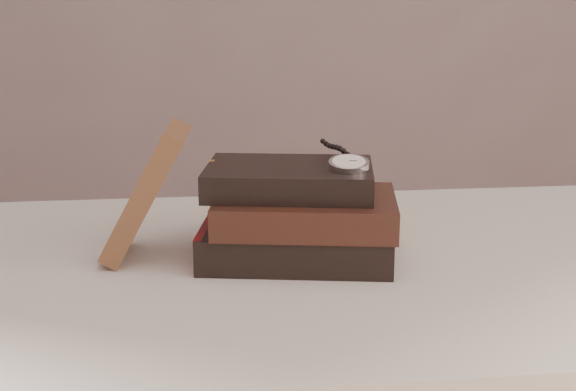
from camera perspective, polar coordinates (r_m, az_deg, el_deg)
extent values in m
cube|color=beige|center=(0.94, 0.61, -5.74)|extent=(1.00, 0.60, 0.04)
cube|color=white|center=(0.96, 0.60, -9.09)|extent=(0.88, 0.49, 0.08)
cube|color=black|center=(0.94, 0.61, -3.23)|extent=(0.24, 0.18, 0.04)
cube|color=beige|center=(0.93, 0.77, -3.23)|extent=(0.23, 0.17, 0.03)
cube|color=gold|center=(0.97, -5.56, -2.69)|extent=(0.01, 0.01, 0.04)
cube|color=maroon|center=(0.95, -5.71, -3.09)|extent=(0.03, 0.14, 0.04)
cube|color=black|center=(0.92, 1.27, -1.11)|extent=(0.22, 0.17, 0.04)
cube|color=beige|center=(0.92, 1.43, -1.12)|extent=(0.22, 0.16, 0.03)
cube|color=gold|center=(0.95, -4.65, -0.66)|extent=(0.01, 0.01, 0.04)
cube|color=black|center=(0.92, 0.09, 1.19)|extent=(0.21, 0.16, 0.03)
cube|color=beige|center=(0.92, 0.26, 1.19)|extent=(0.20, 0.15, 0.02)
cube|color=gold|center=(0.95, -5.34, 1.54)|extent=(0.01, 0.01, 0.03)
cube|color=#442A1A|center=(0.94, -9.96, 0.26)|extent=(0.11, 0.11, 0.16)
cylinder|color=silver|center=(0.90, 4.31, 2.15)|extent=(0.05, 0.05, 0.02)
cylinder|color=white|center=(0.90, 4.32, 2.40)|extent=(0.04, 0.04, 0.01)
torus|color=silver|center=(0.90, 4.32, 2.37)|extent=(0.05, 0.05, 0.01)
cylinder|color=silver|center=(0.92, 4.29, 2.51)|extent=(0.01, 0.01, 0.01)
cube|color=black|center=(0.90, 4.32, 2.53)|extent=(0.00, 0.01, 0.00)
cube|color=black|center=(0.90, 4.61, 2.45)|extent=(0.01, 0.00, 0.00)
sphere|color=black|center=(0.93, 4.21, 2.91)|extent=(0.01, 0.01, 0.01)
sphere|color=black|center=(0.94, 3.94, 3.15)|extent=(0.01, 0.01, 0.01)
sphere|color=black|center=(0.95, 3.69, 3.32)|extent=(0.01, 0.01, 0.01)
sphere|color=black|center=(0.96, 3.43, 3.41)|extent=(0.01, 0.01, 0.01)
sphere|color=black|center=(0.97, 3.18, 3.46)|extent=(0.01, 0.01, 0.01)
sphere|color=black|center=(0.99, 2.94, 3.52)|extent=(0.01, 0.01, 0.01)
sphere|color=black|center=(1.00, 2.70, 3.66)|extent=(0.01, 0.01, 0.01)
sphere|color=black|center=(1.01, 2.47, 3.86)|extent=(0.01, 0.01, 0.01)
torus|color=silver|center=(1.00, -4.91, 0.38)|extent=(0.05, 0.02, 0.04)
torus|color=silver|center=(0.99, -2.24, 0.34)|extent=(0.05, 0.02, 0.04)
cylinder|color=silver|center=(0.99, -3.59, 0.51)|extent=(0.01, 0.01, 0.00)
cylinder|color=silver|center=(1.05, -5.59, 0.77)|extent=(0.02, 0.10, 0.02)
cylinder|color=silver|center=(1.04, -0.89, 0.71)|extent=(0.02, 0.10, 0.02)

